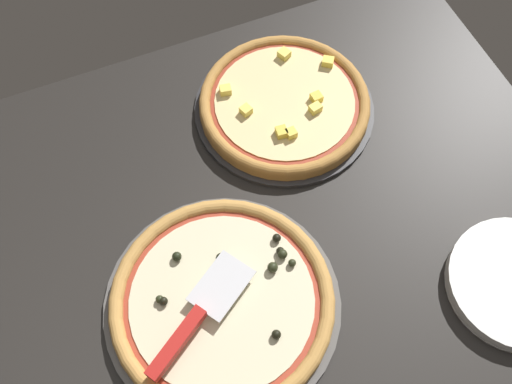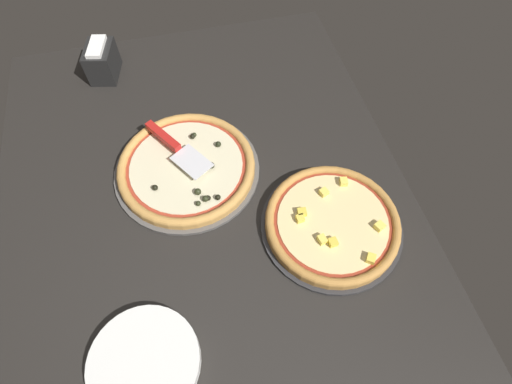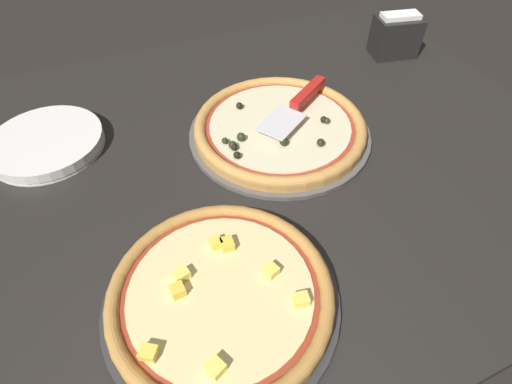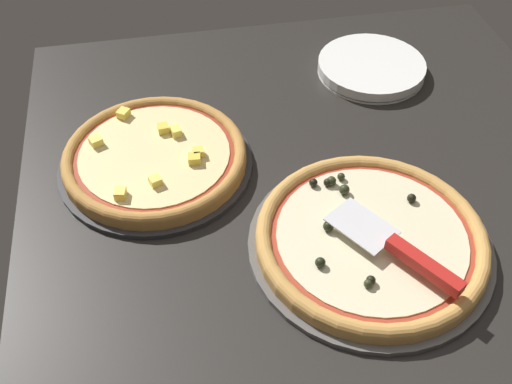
% 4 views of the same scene
% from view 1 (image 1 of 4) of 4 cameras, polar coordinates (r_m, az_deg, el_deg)
% --- Properties ---
extents(ground_plane, '(1.35, 1.10, 0.04)m').
position_cam_1_polar(ground_plane, '(1.07, -1.11, -8.44)').
color(ground_plane, black).
extents(pizza_pan_front, '(0.40, 0.40, 0.01)m').
position_cam_1_polar(pizza_pan_front, '(1.04, -3.20, -10.65)').
color(pizza_pan_front, '#565451').
rests_on(pizza_pan_front, ground_plane).
extents(pizza_front, '(0.38, 0.38, 0.04)m').
position_cam_1_polar(pizza_front, '(1.02, -3.24, -10.32)').
color(pizza_front, '#C68E47').
rests_on(pizza_front, pizza_pan_front).
extents(pizza_pan_back, '(0.36, 0.36, 0.01)m').
position_cam_1_polar(pizza_pan_back, '(1.22, 2.69, 7.90)').
color(pizza_pan_back, '#2D2D30').
rests_on(pizza_pan_back, ground_plane).
extents(pizza_back, '(0.34, 0.34, 0.04)m').
position_cam_1_polar(pizza_back, '(1.21, 2.74, 8.47)').
color(pizza_back, '#B77F3D').
rests_on(pizza_back, pizza_pan_back).
extents(serving_spatula, '(0.22, 0.17, 0.02)m').
position_cam_1_polar(serving_spatula, '(0.98, -6.54, -12.83)').
color(serving_spatula, silver).
rests_on(serving_spatula, pizza_front).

